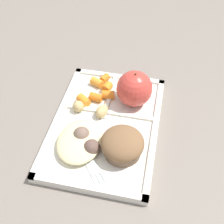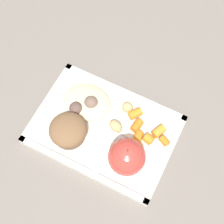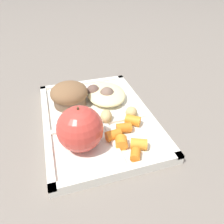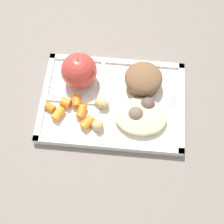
{
  "view_description": "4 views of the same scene",
  "coord_description": "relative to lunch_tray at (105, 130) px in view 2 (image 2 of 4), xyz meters",
  "views": [
    {
      "loc": [
        0.41,
        0.1,
        0.53
      ],
      "look_at": [
        -0.01,
        0.01,
        0.05
      ],
      "focal_mm": 45.82,
      "sensor_mm": 36.0,
      "label": 1
    },
    {
      "loc": [
        -0.16,
        0.27,
        0.82
      ],
      "look_at": [
        0.0,
        -0.05,
        0.03
      ],
      "focal_mm": 56.17,
      "sensor_mm": 36.0,
      "label": 2
    },
    {
      "loc": [
        -0.39,
        0.08,
        0.31
      ],
      "look_at": [
        -0.04,
        -0.02,
        0.05
      ],
      "focal_mm": 34.0,
      "sensor_mm": 36.0,
      "label": 3
    },
    {
      "loc": [
        0.03,
        -0.39,
        0.75
      ],
      "look_at": [
        0.0,
        -0.04,
        0.04
      ],
      "focal_mm": 54.82,
      "sensor_mm": 36.0,
      "label": 4
    }
  ],
  "objects": [
    {
      "name": "lunch_tray",
      "position": [
        0.0,
        0.0,
        0.0
      ],
      "size": [
        0.35,
        0.24,
        0.02
      ],
      "color": "silver",
      "rests_on": "ground"
    },
    {
      "name": "green_apple",
      "position": [
        -0.08,
        0.05,
        0.05
      ],
      "size": [
        0.09,
        0.09,
        0.09
      ],
      "color": "#C63D33",
      "rests_on": "lunch_tray"
    },
    {
      "name": "carrot_slice_large",
      "position": [
        -0.08,
        -0.01,
        0.02
      ],
      "size": [
        0.02,
        0.03,
        0.02
      ],
      "primitive_type": "cylinder",
      "rotation": [
        0.0,
        1.57,
        4.82
      ],
      "color": "orange",
      "rests_on": "lunch_tray"
    },
    {
      "name": "bran_muffin",
      "position": [
        0.07,
        0.05,
        0.03
      ],
      "size": [
        0.09,
        0.09,
        0.06
      ],
      "color": "brown",
      "rests_on": "lunch_tray"
    },
    {
      "name": "carrot_slice_tilted",
      "position": [
        -0.12,
        -0.05,
        0.02
      ],
      "size": [
        0.03,
        0.04,
        0.02
      ],
      "primitive_type": "cylinder",
      "rotation": [
        0.0,
        1.57,
        1.16
      ],
      "color": "orange",
      "rests_on": "lunch_tray"
    },
    {
      "name": "carrot_slice_small",
      "position": [
        -0.11,
        -0.02,
        0.02
      ],
      "size": [
        0.03,
        0.03,
        0.02
      ],
      "primitive_type": "cylinder",
      "rotation": [
        0.0,
        1.57,
        6.02
      ],
      "color": "orange",
      "rests_on": "lunch_tray"
    },
    {
      "name": "carrot_slice_diagonal",
      "position": [
        -0.14,
        -0.04,
        0.02
      ],
      "size": [
        0.03,
        0.03,
        0.02
      ],
      "primitive_type": "cylinder",
      "rotation": [
        0.0,
        1.57,
        2.67
      ],
      "color": "orange",
      "rests_on": "lunch_tray"
    },
    {
      "name": "carrot_slice_back",
      "position": [
        -0.05,
        -0.07,
        0.02
      ],
      "size": [
        0.04,
        0.04,
        0.02
      ],
      "primitive_type": "cylinder",
      "rotation": [
        0.0,
        1.57,
        0.94
      ],
      "color": "orange",
      "rests_on": "lunch_tray"
    },
    {
      "name": "meatball_back",
      "position": [
        0.08,
        -0.01,
        0.02
      ],
      "size": [
        0.04,
        0.04,
        0.04
      ],
      "primitive_type": "sphere",
      "color": "brown",
      "rests_on": "lunch_tray"
    },
    {
      "name": "potato_chunk_large",
      "position": [
        -0.02,
        -0.01,
        0.02
      ],
      "size": [
        0.04,
        0.04,
        0.03
      ],
      "primitive_type": "ellipsoid",
      "rotation": [
        0.0,
        0.0,
        5.95
      ],
      "color": "tan",
      "rests_on": "lunch_tray"
    },
    {
      "name": "potato_chunk_golden",
      "position": [
        -0.03,
        -0.07,
        0.02
      ],
      "size": [
        0.04,
        0.04,
        0.03
      ],
      "primitive_type": "ellipsoid",
      "rotation": [
        0.0,
        0.0,
        4.08
      ],
      "color": "tan",
      "rests_on": "lunch_tray"
    },
    {
      "name": "egg_noodle_pile",
      "position": [
        0.07,
        -0.04,
        0.02
      ],
      "size": [
        0.12,
        0.1,
        0.03
      ],
      "primitive_type": "ellipsoid",
      "color": "beige",
      "rests_on": "lunch_tray"
    },
    {
      "name": "carrot_slice_near_corner",
      "position": [
        -0.07,
        -0.04,
        0.02
      ],
      "size": [
        0.02,
        0.03,
        0.02
      ],
      "primitive_type": "cylinder",
      "rotation": [
        0.0,
        1.57,
        4.58
      ],
      "color": "orange",
      "rests_on": "lunch_tray"
    },
    {
      "name": "plastic_fork",
      "position": [
        0.1,
        -0.02,
        0.01
      ],
      "size": [
        0.13,
        0.11,
        0.0
      ],
      "color": "silver",
      "rests_on": "lunch_tray"
    },
    {
      "name": "meatball_center",
      "position": [
        0.06,
        -0.04,
        0.03
      ],
      "size": [
        0.04,
        0.04,
        0.04
      ],
      "primitive_type": "sphere",
      "color": "#755B4C",
      "rests_on": "lunch_tray"
    },
    {
      "name": "ground",
      "position": [
        0.0,
        0.0,
        -0.01
      ],
      "size": [
        6.0,
        6.0,
        0.0
      ],
      "primitive_type": "plane",
      "color": "slate"
    }
  ]
}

